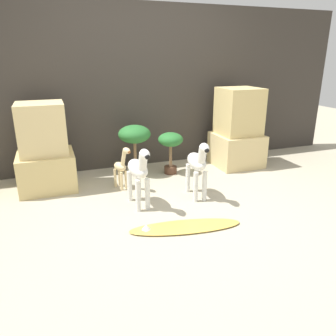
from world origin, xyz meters
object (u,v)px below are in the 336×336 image
zebra_left (139,171)px  potted_palm_back (135,136)px  potted_palm_front (171,144)px  zebra_right (197,164)px  surfboard (184,227)px  giraffe_figurine (121,166)px

zebra_left → potted_palm_back: size_ratio=1.02×
zebra_left → potted_palm_front: (0.67, 0.86, 0.02)m
potted_palm_back → zebra_right: bearing=-65.1°
zebra_left → potted_palm_front: 1.09m
potted_palm_front → surfboard: (-0.41, -1.46, -0.40)m
potted_palm_back → potted_palm_front: bearing=-16.3°
potted_palm_back → surfboard: bearing=-88.2°
zebra_left → surfboard: size_ratio=0.63×
zebra_right → giraffe_figurine: 0.92m
potted_palm_back → surfboard: potted_palm_back is taller
zebra_left → giraffe_figurine: (-0.07, 0.54, -0.11)m
zebra_right → giraffe_figurine: (-0.74, 0.54, -0.11)m
zebra_right → potted_palm_back: (-0.46, 0.98, 0.13)m
potted_palm_front → surfboard: size_ratio=0.52×
giraffe_figurine → surfboard: bearing=-73.8°
zebra_right → surfboard: (-0.41, -0.61, -0.38)m
potted_palm_front → zebra_right: bearing=-89.9°
zebra_left → giraffe_figurine: 0.56m
zebra_left → surfboard: (0.26, -0.61, -0.38)m
potted_palm_front → potted_palm_back: bearing=163.7°
potted_palm_front → potted_palm_back: size_ratio=0.84×
zebra_right → potted_palm_front: size_ratio=1.21×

